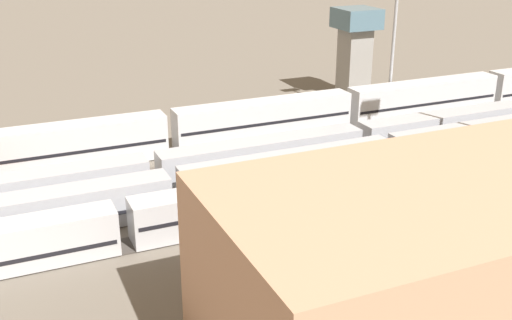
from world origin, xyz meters
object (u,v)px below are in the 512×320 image
train_on_track_2 (263,156)px  light_mast_2 (397,2)px  train_on_track_0 (264,120)px  control_tower (355,45)px  train_on_track_4 (234,204)px  train_on_track_3 (271,175)px

train_on_track_2 → light_mast_2: light_mast_2 is taller
train_on_track_2 → train_on_track_0: train_on_track_0 is taller
train_on_track_2 → control_tower: bearing=-137.5°
train_on_track_4 → train_on_track_0: 23.33m
train_on_track_4 → train_on_track_0: size_ratio=0.55×
train_on_track_3 → control_tower: 40.70m
train_on_track_3 → train_on_track_0: (-6.08, -15.00, 0.55)m
train_on_track_2 → light_mast_2: bearing=-153.7°
train_on_track_2 → control_tower: control_tower is taller
train_on_track_3 → train_on_track_4: (5.93, 5.00, 0.04)m
train_on_track_0 → control_tower: control_tower is taller
train_on_track_3 → train_on_track_0: bearing=-112.0°
train_on_track_3 → control_tower: size_ratio=8.57×
control_tower → light_mast_2: bearing=81.9°
light_mast_2 → train_on_track_3: bearing=33.4°
train_on_track_2 → train_on_track_0: size_ratio=1.00×
control_tower → train_on_track_4: bearing=45.4°
train_on_track_4 → control_tower: (-33.71, -34.18, 5.74)m
train_on_track_2 → control_tower: size_ratio=8.95×
train_on_track_2 → control_tower: 36.26m
train_on_track_2 → light_mast_2: size_ratio=4.96×
light_mast_2 → control_tower: 14.41m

